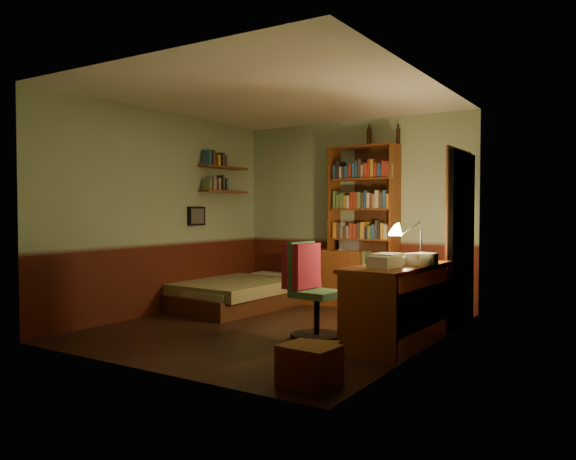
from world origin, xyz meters
The scene contains 24 objects.
floor centered at (0.00, 0.00, -0.01)m, with size 3.50×4.00×0.02m, color black.
ceiling centered at (0.00, 0.00, 2.61)m, with size 3.50×4.00×0.02m, color silver.
wall_back centered at (0.00, 2.01, 1.30)m, with size 3.50×0.02×2.60m, color #8CA582.
wall_left centered at (-1.76, 0.00, 1.30)m, with size 0.02×4.00×2.60m, color #8CA582.
wall_right centered at (1.76, 0.00, 1.30)m, with size 0.02×4.00×2.60m, color #8CA582.
wall_front centered at (0.00, -2.01, 1.30)m, with size 3.50×0.02×2.60m, color #8CA582.
doorway centered at (1.72, 1.30, 1.00)m, with size 0.06×0.90×2.00m, color black.
door_trim centered at (1.69, 1.30, 1.00)m, with size 0.02×0.98×2.08m, color #3F2011.
bed centered at (-1.16, 0.97, 0.32)m, with size 1.14×2.14×0.64m, color olive.
dresser centered at (-0.19, 1.77, 0.39)m, with size 0.87×0.43×0.77m, color #643114.
mini_stereo centered at (0.01, 1.89, 0.85)m, with size 0.29×0.22×0.15m, color #B2B2B7.
bookshelf centered at (0.22, 1.85, 1.11)m, with size 0.95×0.30×2.22m, color #643114.
bottle_left centered at (0.25, 1.96, 2.34)m, with size 0.06×0.06×0.24m, color black.
bottle_right centered at (0.68, 1.96, 2.33)m, with size 0.06×0.06×0.21m, color black.
desk centered at (1.44, 0.00, 0.39)m, with size 0.61×1.47×0.79m, color #643114.
paper_stack centered at (1.62, 0.18, 0.84)m, with size 0.21×0.28×0.11m, color silver.
desk_lamp centered at (1.45, 0.65, 1.11)m, with size 0.19×0.19×0.64m, color black.
office_chair centered at (0.67, -0.26, 0.54)m, with size 0.54×0.47×1.07m, color #38653C.
red_jacket centered at (0.66, -0.22, 1.31)m, with size 0.22×0.40×0.47m, color #AA1E35.
wall_shelf_lower centered at (-1.64, 1.10, 1.60)m, with size 0.20×0.90×0.03m, color #643114.
wall_shelf_upper centered at (-1.64, 1.10, 1.95)m, with size 0.20×0.90×0.03m, color #643114.
framed_picture centered at (-1.72, 0.60, 1.25)m, with size 0.04×0.32×0.26m, color black.
cardboard_box_a centered at (1.38, -1.63, 0.16)m, with size 0.41×0.33×0.31m, color brown.
cardboard_box_b centered at (1.23, -1.21, 0.11)m, with size 0.31×0.26×0.22m, color brown.
Camera 1 is at (3.49, -5.26, 1.33)m, focal length 35.00 mm.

